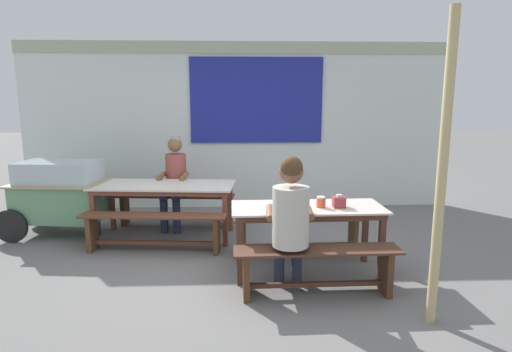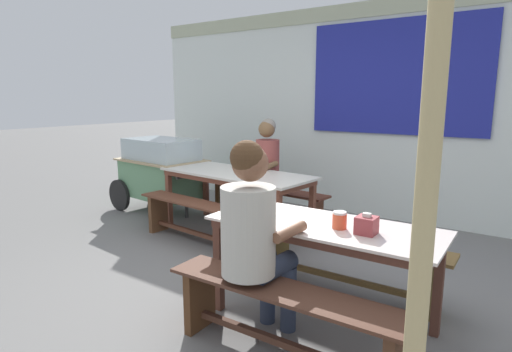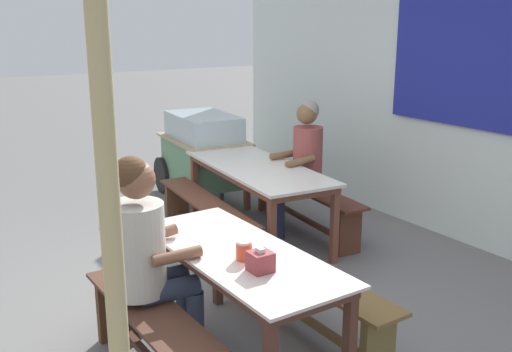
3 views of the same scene
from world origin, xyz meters
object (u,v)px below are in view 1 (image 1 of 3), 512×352
Objects in this scene: dining_table_far at (164,189)px; bench_far_front at (154,228)px; dining_table_near at (307,214)px; bench_near_back at (299,229)px; tissue_box at (339,202)px; person_center_facing at (175,177)px; bench_far_back at (175,205)px; bench_near_front at (317,265)px; wooden_support_post at (442,174)px; food_cart at (60,192)px; condiment_jar at (321,202)px; person_near_front at (290,215)px.

bench_far_front is (-0.05, -0.55, -0.36)m from dining_table_far.
dining_table_near is 1.02× the size of bench_near_back.
bench_far_front is 2.30m from tissue_box.
person_center_facing is at bearing 81.16° from dining_table_far.
bench_far_back is 1.33× the size of person_center_facing.
dining_table_far is at bearing 134.01° from bench_near_front.
wooden_support_post is at bearing -50.08° from dining_table_near.
tissue_box is at bearing -32.40° from dining_table_far.
bench_far_front is 1.17× the size of food_cart.
tissue_box is (0.34, -0.60, 0.49)m from bench_near_back.
wooden_support_post reaches higher than bench_far_front.
bench_far_back is (0.05, 0.55, -0.35)m from dining_table_far.
condiment_jar reaches higher than dining_table_far.
wooden_support_post reaches higher than bench_near_front.
person_near_front is at bearing -38.18° from bench_far_front.
person_center_facing is (-1.67, 1.73, 0.10)m from dining_table_near.
bench_near_back is 0.78m from condiment_jar.
food_cart is 1.16× the size of person_center_facing.
bench_near_front is at bearing -121.94° from tissue_box.
bench_near_back is at bearing -36.86° from bench_far_back.
bench_near_front is (1.80, -1.26, -0.00)m from bench_far_front.
dining_table_far is at bearing 130.33° from person_near_front.
dining_table_far is 1.48m from food_cart.
food_cart is (-1.47, 0.18, -0.07)m from dining_table_far.
bench_far_front is 2.12m from condiment_jar.
wooden_support_post is (2.69, -1.79, 0.98)m from bench_far_front.
wooden_support_post is at bearing -30.50° from bench_near_front.
bench_near_back is 1.17× the size of person_near_front.
dining_table_near is at bearing -46.09° from person_center_facing.
bench_near_front is at bearing -88.87° from dining_table_near.
person_near_front is 0.53× the size of wooden_support_post.
dining_table_far is 3.57m from wooden_support_post.
bench_far_front is 1.36× the size of person_center_facing.
food_cart is 1.57m from person_center_facing.
condiment_jar is at bearing -23.87° from food_cart.
condiment_jar reaches higher than dining_table_near.
person_center_facing is (0.07, 0.47, 0.09)m from dining_table_far.
tissue_box is 0.19m from condiment_jar.
wooden_support_post is (0.76, -1.03, 0.48)m from condiment_jar.
dining_table_far is at bearing -6.86° from food_cart.
tissue_box is at bearing 58.06° from bench_near_front.
bench_far_front is at bearing -95.01° from dining_table_far.
food_cart is (-3.19, 0.89, 0.29)m from bench_near_back.
dining_table_far is 16.65× the size of condiment_jar.
dining_table_far is 2.31m from person_near_front.
bench_far_back and bench_near_front have the same top height.
bench_near_front is at bearing -54.19° from bench_far_back.
dining_table_near is 0.65m from bench_near_back.
person_center_facing is (-1.68, 2.28, 0.45)m from bench_near_front.
condiment_jar is at bearing 50.45° from person_near_front.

